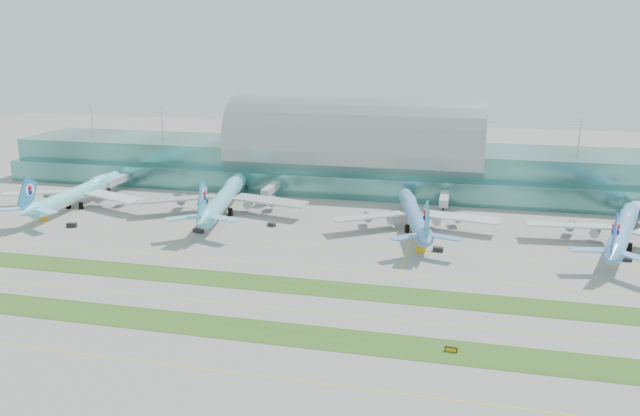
% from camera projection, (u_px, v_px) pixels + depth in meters
% --- Properties ---
extents(ground, '(700.00, 700.00, 0.00)m').
position_uv_depth(ground, '(277.00, 287.00, 181.13)').
color(ground, gray).
rests_on(ground, ground).
extents(terminal, '(340.00, 69.10, 36.00)m').
position_uv_depth(terminal, '(355.00, 157.00, 298.25)').
color(terminal, '#3D7A75').
rests_on(terminal, ground).
extents(grass_strip_near, '(420.00, 12.00, 0.08)m').
position_uv_depth(grass_strip_near, '(245.00, 330.00, 154.83)').
color(grass_strip_near, '#2D591E').
rests_on(grass_strip_near, ground).
extents(grass_strip_far, '(420.00, 12.00, 0.08)m').
position_uv_depth(grass_strip_far, '(279.00, 284.00, 182.99)').
color(grass_strip_far, '#2D591E').
rests_on(grass_strip_far, ground).
extents(taxiline_a, '(420.00, 0.35, 0.01)m').
position_uv_depth(taxiline_a, '(214.00, 370.00, 136.06)').
color(taxiline_a, yellow).
rests_on(taxiline_a, ground).
extents(taxiline_b, '(420.00, 0.35, 0.01)m').
position_uv_depth(taxiline_b, '(262.00, 307.00, 167.98)').
color(taxiline_b, yellow).
rests_on(taxiline_b, ground).
extents(taxiline_c, '(420.00, 0.35, 0.01)m').
position_uv_depth(taxiline_c, '(294.00, 265.00, 198.03)').
color(taxiline_c, yellow).
rests_on(taxiline_c, ground).
extents(taxiline_d, '(420.00, 0.35, 0.01)m').
position_uv_depth(taxiline_d, '(310.00, 244.00, 218.68)').
color(taxiline_d, yellow).
rests_on(taxiline_d, ground).
extents(airliner_a, '(65.46, 74.22, 20.45)m').
position_uv_depth(airliner_a, '(79.00, 192.00, 265.31)').
color(airliner_a, '#71E7F9').
rests_on(airliner_a, ground).
extents(airliner_b, '(69.71, 79.91, 22.06)m').
position_uv_depth(airliner_b, '(225.00, 197.00, 255.50)').
color(airliner_b, '#67D1E4').
rests_on(airliner_b, ground).
extents(airliner_c, '(61.65, 70.91, 19.66)m').
position_uv_depth(airliner_c, '(414.00, 214.00, 233.75)').
color(airliner_c, '#6398DB').
rests_on(airliner_c, ground).
extents(airliner_d, '(61.72, 71.61, 20.22)m').
position_uv_depth(airliner_d, '(623.00, 229.00, 214.40)').
color(airliner_d, '#6FADF5').
rests_on(airliner_d, ground).
extents(gse_a, '(3.44, 2.46, 1.42)m').
position_uv_depth(gse_a, '(44.00, 218.00, 246.68)').
color(gse_a, '#F0B50E').
rests_on(gse_a, ground).
extents(gse_b, '(3.98, 2.43, 1.64)m').
position_uv_depth(gse_b, '(72.00, 225.00, 237.50)').
color(gse_b, black).
rests_on(gse_b, ground).
extents(gse_c, '(4.44, 3.10, 1.44)m').
position_uv_depth(gse_c, '(198.00, 231.00, 230.93)').
color(gse_c, black).
rests_on(gse_c, ground).
extents(gse_d, '(3.47, 2.62, 1.28)m').
position_uv_depth(gse_d, '(272.00, 225.00, 238.70)').
color(gse_d, black).
rests_on(gse_d, ground).
extents(gse_e, '(3.61, 2.29, 1.75)m').
position_uv_depth(gse_e, '(420.00, 250.00, 210.17)').
color(gse_e, yellow).
rests_on(gse_e, ground).
extents(gse_f, '(3.63, 2.27, 1.50)m').
position_uv_depth(gse_f, '(438.00, 249.00, 210.82)').
color(gse_f, black).
rests_on(gse_f, ground).
extents(gse_g, '(2.90, 1.59, 1.27)m').
position_uv_depth(gse_g, '(627.00, 259.00, 201.62)').
color(gse_g, black).
rests_on(gse_g, ground).
extents(taxiway_sign_east, '(2.92, 0.58, 1.23)m').
position_uv_depth(taxiway_sign_east, '(451.00, 350.00, 143.77)').
color(taxiway_sign_east, black).
rests_on(taxiway_sign_east, ground).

